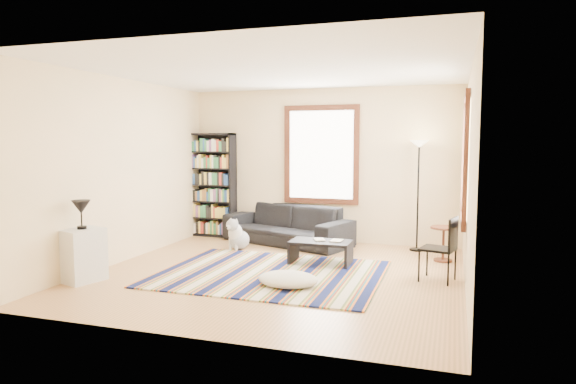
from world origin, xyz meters
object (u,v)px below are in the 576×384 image
(bookshelf, at_px, (213,185))
(folding_chair, at_px, (438,249))
(sofa, at_px, (287,225))
(side_table, at_px, (443,244))
(dog, at_px, (239,234))
(floor_lamp, at_px, (418,196))
(white_cabinet, at_px, (83,255))
(coffee_table, at_px, (321,253))
(floor_cushion, at_px, (288,279))

(bookshelf, bearing_deg, folding_chair, -25.40)
(folding_chair, bearing_deg, sofa, 160.38)
(side_table, distance_m, dog, 3.35)
(sofa, height_order, floor_lamp, floor_lamp)
(white_cabinet, bearing_deg, sofa, 77.82)
(folding_chair, relative_size, dog, 1.59)
(white_cabinet, bearing_deg, folding_chair, 34.90)
(coffee_table, height_order, floor_cushion, coffee_table)
(floor_cushion, xyz_separation_m, folding_chair, (1.79, 0.88, 0.33))
(sofa, bearing_deg, bookshelf, -170.34)
(sofa, xyz_separation_m, bookshelf, (-1.61, 0.27, 0.66))
(coffee_table, distance_m, white_cabinet, 3.33)
(bookshelf, xyz_separation_m, folding_chair, (4.28, -2.03, -0.57))
(bookshelf, height_order, floor_cushion, bookshelf)
(floor_cushion, xyz_separation_m, floor_lamp, (1.40, 2.74, 0.83))
(coffee_table, distance_m, dog, 1.73)
(floor_cushion, xyz_separation_m, white_cabinet, (-2.66, -0.59, 0.25))
(floor_cushion, bearing_deg, sofa, 108.36)
(sofa, relative_size, white_cabinet, 3.37)
(coffee_table, relative_size, folding_chair, 1.05)
(sofa, distance_m, folding_chair, 3.20)
(bookshelf, height_order, white_cabinet, bookshelf)
(coffee_table, relative_size, white_cabinet, 1.29)
(coffee_table, bearing_deg, white_cabinet, -145.81)
(sofa, relative_size, side_table, 4.37)
(floor_lamp, distance_m, folding_chair, 1.97)
(floor_lamp, height_order, folding_chair, floor_lamp)
(folding_chair, bearing_deg, white_cabinet, -147.97)
(side_table, relative_size, dog, 1.00)
(bookshelf, xyz_separation_m, coffee_table, (2.59, -1.63, -0.82))
(floor_cushion, distance_m, folding_chair, 2.02)
(floor_cushion, relative_size, dog, 1.44)
(floor_cushion, distance_m, white_cabinet, 2.73)
(coffee_table, distance_m, floor_lamp, 2.09)
(bookshelf, xyz_separation_m, white_cabinet, (-0.17, -3.50, -0.65))
(folding_chair, xyz_separation_m, dog, (-3.30, 1.04, -0.16))
(bookshelf, relative_size, folding_chair, 2.33)
(bookshelf, distance_m, dog, 1.58)
(bookshelf, bearing_deg, coffee_table, -32.17)
(floor_cushion, height_order, side_table, side_table)
(floor_lamp, bearing_deg, dog, -164.10)
(side_table, bearing_deg, floor_cushion, -131.76)
(coffee_table, xyz_separation_m, side_table, (1.75, 0.78, 0.09))
(bookshelf, bearing_deg, white_cabinet, -92.73)
(white_cabinet, bearing_deg, dog, 81.98)
(coffee_table, xyz_separation_m, white_cabinet, (-2.75, -1.87, 0.17))
(sofa, height_order, side_table, sofa)
(floor_lamp, bearing_deg, side_table, -56.93)
(floor_lamp, bearing_deg, floor_cushion, -117.09)
(dog, bearing_deg, white_cabinet, -100.72)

